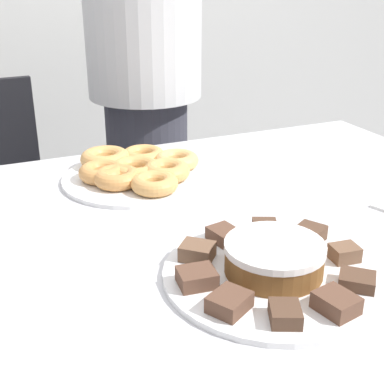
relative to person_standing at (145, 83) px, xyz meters
The scene contains 23 objects.
table 0.87m from the person_standing, 102.28° to the right, with size 1.50×1.02×0.75m.
person_standing is the anchor object (origin of this frame).
plate_cake 1.07m from the person_standing, 97.73° to the right, with size 0.36×0.36×0.01m.
plate_donuts 0.60m from the person_standing, 111.29° to the right, with size 0.35×0.35×0.01m.
frosted_cake 1.07m from the person_standing, 97.73° to the right, with size 0.16×0.16×0.05m.
lamington_0 0.94m from the person_standing, 100.36° to the right, with size 0.06×0.06×0.02m.
lamington_1 1.00m from the person_standing, 103.96° to the right, with size 0.07×0.07×0.03m.
lamington_2 1.08m from the person_standing, 104.75° to the right, with size 0.06×0.06×0.03m.
lamington_3 1.15m from the person_standing, 102.96° to the right, with size 0.07×0.07×0.03m.
lamington_4 1.19m from the person_standing, 99.55° to the right, with size 0.06×0.06×0.02m.
lamington_5 1.19m from the person_standing, 95.64° to the right, with size 0.06×0.07×0.03m.
lamington_6 1.15m from the person_standing, 92.31° to the right, with size 0.07×0.07×0.02m.
lamington_7 1.07m from the person_standing, 90.67° to the right, with size 0.05×0.04×0.03m.
lamington_8 0.99m from the person_standing, 91.66° to the right, with size 0.07×0.07×0.03m.
lamington_9 0.94m from the person_standing, 95.41° to the right, with size 0.06×0.07×0.02m.
donut_0 0.60m from the person_standing, 111.29° to the right, with size 0.12×0.12×0.04m.
donut_1 0.66m from the person_standing, 114.74° to the right, with size 0.11×0.11×0.04m.
donut_2 0.69m from the person_standing, 107.40° to the right, with size 0.11×0.11×0.04m.
donut_3 0.62m from the person_standing, 104.50° to the right, with size 0.11×0.11×0.04m.
donut_4 0.55m from the person_standing, 100.93° to the right, with size 0.11×0.11×0.03m.
donut_5 0.50m from the person_standing, 109.78° to the right, with size 0.11×0.11×0.03m.
donut_6 0.53m from the person_standing, 119.95° to the right, with size 0.12×0.12×0.04m.
donut_7 0.62m from the person_standing, 118.41° to the right, with size 0.11×0.11×0.04m.
Camera 1 is at (-0.39, -0.86, 1.23)m, focal length 50.00 mm.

